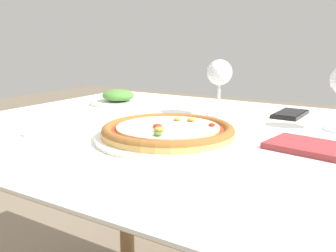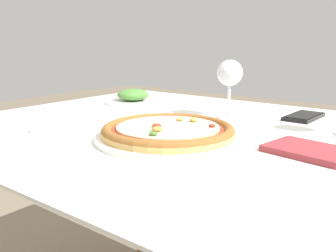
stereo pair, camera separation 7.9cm
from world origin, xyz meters
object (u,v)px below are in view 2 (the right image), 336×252
Objects in this scene: wine_glass_far_right at (230,75)px; cell_phone at (304,116)px; side_plate at (133,98)px; fork at (61,125)px; dining_table at (179,164)px; pizza_plate at (168,132)px.

cell_phone is (0.17, 0.11, -0.11)m from wine_glass_far_right.
wine_glass_far_right is at bearing -1.34° from side_plate.
dining_table is at bearing 35.91° from fork.
cell_phone is 0.55m from side_plate.
dining_table is 0.28m from wine_glass_far_right.
fork is at bearing -127.69° from wine_glass_far_right.
cell_phone is 0.80× the size of side_plate.
side_plate is at bearing 178.66° from wine_glass_far_right.
side_plate reaches higher than cell_phone.
fork is 0.93× the size of side_plate.
dining_table is 0.17m from pizza_plate.
wine_glass_far_right reaches higher than pizza_plate.
side_plate reaches higher than fork.
dining_table is 6.06× the size of side_plate.
wine_glass_far_right is at bearing 52.31° from fork.
cell_phone is (0.45, 0.46, 0.00)m from fork.
wine_glass_far_right reaches higher than cell_phone.
cell_phone is at bearing 46.13° from fork.
side_plate reaches higher than dining_table.
pizza_plate is 0.49m from side_plate.
side_plate is at bearing 150.14° from dining_table.
pizza_plate is 2.13× the size of cell_phone.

